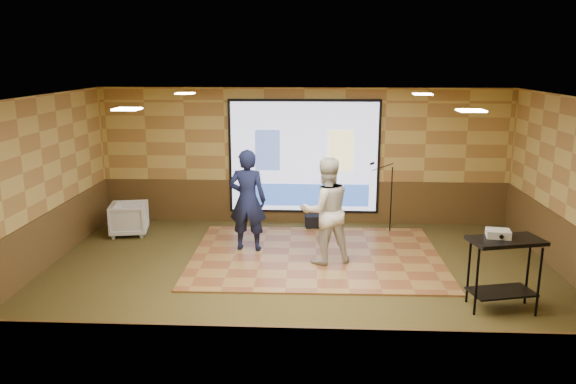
{
  "coord_description": "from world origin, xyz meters",
  "views": [
    {
      "loc": [
        0.24,
        -8.71,
        3.61
      ],
      "look_at": [
        -0.23,
        0.95,
        1.3
      ],
      "focal_mm": 35.0,
      "sensor_mm": 36.0,
      "label": 1
    }
  ],
  "objects_px": {
    "projector_screen": "(304,158)",
    "player_right": "(326,211)",
    "dance_floor": "(316,256)",
    "mic_stand": "(388,210)",
    "player_left": "(248,200)",
    "banquet_chair": "(129,219)",
    "duffel_bag": "(316,222)",
    "projector": "(498,234)",
    "av_table": "(504,259)"
  },
  "relations": [
    {
      "from": "duffel_bag",
      "to": "banquet_chair",
      "type": "bearing_deg",
      "value": -170.56
    },
    {
      "from": "projector",
      "to": "dance_floor",
      "type": "bearing_deg",
      "value": 152.04
    },
    {
      "from": "player_left",
      "to": "mic_stand",
      "type": "relative_size",
      "value": 1.27
    },
    {
      "from": "dance_floor",
      "to": "duffel_bag",
      "type": "relative_size",
      "value": 9.96
    },
    {
      "from": "player_right",
      "to": "banquet_chair",
      "type": "distance_m",
      "value": 4.38
    },
    {
      "from": "projector_screen",
      "to": "mic_stand",
      "type": "relative_size",
      "value": 2.18
    },
    {
      "from": "player_right",
      "to": "av_table",
      "type": "xyz_separation_m",
      "value": [
        2.56,
        -1.76,
        -0.2
      ]
    },
    {
      "from": "av_table",
      "to": "projector_screen",
      "type": "bearing_deg",
      "value": 124.72
    },
    {
      "from": "projector_screen",
      "to": "av_table",
      "type": "xyz_separation_m",
      "value": [
        3.0,
        -4.33,
        -0.69
      ]
    },
    {
      "from": "projector_screen",
      "to": "duffel_bag",
      "type": "height_order",
      "value": "projector_screen"
    },
    {
      "from": "dance_floor",
      "to": "duffel_bag",
      "type": "distance_m",
      "value": 1.82
    },
    {
      "from": "player_left",
      "to": "av_table",
      "type": "bearing_deg",
      "value": 153.75
    },
    {
      "from": "projector_screen",
      "to": "dance_floor",
      "type": "height_order",
      "value": "projector_screen"
    },
    {
      "from": "projector",
      "to": "duffel_bag",
      "type": "bearing_deg",
      "value": 134.2
    },
    {
      "from": "projector",
      "to": "mic_stand",
      "type": "height_order",
      "value": "mic_stand"
    },
    {
      "from": "av_table",
      "to": "banquet_chair",
      "type": "xyz_separation_m",
      "value": [
        -6.62,
        3.28,
        -0.44
      ]
    },
    {
      "from": "player_right",
      "to": "banquet_chair",
      "type": "relative_size",
      "value": 2.54
    },
    {
      "from": "projector_screen",
      "to": "duffel_bag",
      "type": "distance_m",
      "value": 1.42
    },
    {
      "from": "player_left",
      "to": "player_right",
      "type": "bearing_deg",
      "value": 161.37
    },
    {
      "from": "player_left",
      "to": "projector",
      "type": "xyz_separation_m",
      "value": [
        3.92,
        -2.31,
        0.14
      ]
    },
    {
      "from": "player_left",
      "to": "banquet_chair",
      "type": "relative_size",
      "value": 2.59
    },
    {
      "from": "projector",
      "to": "player_left",
      "type": "bearing_deg",
      "value": 159.47
    },
    {
      "from": "banquet_chair",
      "to": "projector",
      "type": "bearing_deg",
      "value": -126.36
    },
    {
      "from": "projector",
      "to": "duffel_bag",
      "type": "relative_size",
      "value": 0.72
    },
    {
      "from": "player_left",
      "to": "player_right",
      "type": "height_order",
      "value": "player_left"
    },
    {
      "from": "player_right",
      "to": "projector",
      "type": "relative_size",
      "value": 5.78
    },
    {
      "from": "projector_screen",
      "to": "av_table",
      "type": "distance_m",
      "value": 5.31
    },
    {
      "from": "player_left",
      "to": "duffel_bag",
      "type": "relative_size",
      "value": 4.21
    },
    {
      "from": "projector_screen",
      "to": "projector",
      "type": "relative_size",
      "value": 10.03
    },
    {
      "from": "banquet_chair",
      "to": "duffel_bag",
      "type": "bearing_deg",
      "value": -90.75
    },
    {
      "from": "duffel_bag",
      "to": "projector",
      "type": "bearing_deg",
      "value": -55.78
    },
    {
      "from": "projector_screen",
      "to": "player_left",
      "type": "distance_m",
      "value": 2.25
    },
    {
      "from": "dance_floor",
      "to": "player_right",
      "type": "distance_m",
      "value": 1.05
    },
    {
      "from": "projector_screen",
      "to": "player_right",
      "type": "bearing_deg",
      "value": -80.26
    },
    {
      "from": "projector_screen",
      "to": "player_right",
      "type": "xyz_separation_m",
      "value": [
        0.44,
        -2.57,
        -0.49
      ]
    },
    {
      "from": "player_left",
      "to": "player_right",
      "type": "relative_size",
      "value": 1.02
    },
    {
      "from": "player_left",
      "to": "av_table",
      "type": "height_order",
      "value": "player_left"
    },
    {
      "from": "dance_floor",
      "to": "av_table",
      "type": "height_order",
      "value": "av_table"
    },
    {
      "from": "banquet_chair",
      "to": "duffel_bag",
      "type": "xyz_separation_m",
      "value": [
        3.9,
        0.65,
        -0.2
      ]
    },
    {
      "from": "dance_floor",
      "to": "player_right",
      "type": "relative_size",
      "value": 2.41
    },
    {
      "from": "dance_floor",
      "to": "mic_stand",
      "type": "relative_size",
      "value": 3.01
    },
    {
      "from": "dance_floor",
      "to": "banquet_chair",
      "type": "bearing_deg",
      "value": 163.4
    },
    {
      "from": "banquet_chair",
      "to": "duffel_bag",
      "type": "height_order",
      "value": "banquet_chair"
    },
    {
      "from": "player_left",
      "to": "mic_stand",
      "type": "xyz_separation_m",
      "value": [
        2.81,
        1.31,
        -0.51
      ]
    },
    {
      "from": "player_right",
      "to": "dance_floor",
      "type": "bearing_deg",
      "value": -83.97
    },
    {
      "from": "player_left",
      "to": "duffel_bag",
      "type": "xyz_separation_m",
      "value": [
        1.3,
        1.54,
        -0.86
      ]
    },
    {
      "from": "player_left",
      "to": "duffel_bag",
      "type": "distance_m",
      "value": 2.2
    },
    {
      "from": "mic_stand",
      "to": "player_left",
      "type": "bearing_deg",
      "value": -178.81
    },
    {
      "from": "projector_screen",
      "to": "mic_stand",
      "type": "bearing_deg",
      "value": -19.46
    },
    {
      "from": "projector_screen",
      "to": "dance_floor",
      "type": "bearing_deg",
      "value": -82.74
    }
  ]
}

